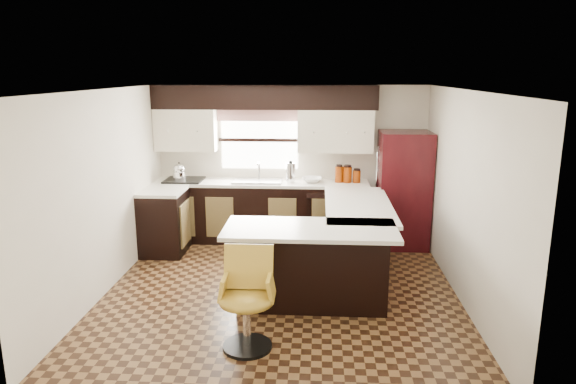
# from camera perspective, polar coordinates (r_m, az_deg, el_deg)

# --- Properties ---
(floor) EXTENTS (4.40, 4.40, 0.00)m
(floor) POSITION_cam_1_polar(r_m,az_deg,el_deg) (6.36, -0.77, -10.87)
(floor) COLOR #49301A
(floor) RESTS_ON ground
(ceiling) EXTENTS (4.40, 4.40, 0.00)m
(ceiling) POSITION_cam_1_polar(r_m,az_deg,el_deg) (5.81, -0.84, 11.28)
(ceiling) COLOR silver
(ceiling) RESTS_ON wall_back
(wall_back) EXTENTS (4.40, 0.00, 4.40)m
(wall_back) POSITION_cam_1_polar(r_m,az_deg,el_deg) (8.12, 0.37, 3.34)
(wall_back) COLOR beige
(wall_back) RESTS_ON floor
(wall_front) EXTENTS (4.40, 0.00, 4.40)m
(wall_front) POSITION_cam_1_polar(r_m,az_deg,el_deg) (3.88, -3.27, -7.96)
(wall_front) COLOR beige
(wall_front) RESTS_ON floor
(wall_left) EXTENTS (0.00, 4.40, 4.40)m
(wall_left) POSITION_cam_1_polar(r_m,az_deg,el_deg) (6.48, -19.67, -0.02)
(wall_left) COLOR beige
(wall_left) RESTS_ON floor
(wall_right) EXTENTS (0.00, 4.40, 4.40)m
(wall_right) POSITION_cam_1_polar(r_m,az_deg,el_deg) (6.18, 19.00, -0.57)
(wall_right) COLOR beige
(wall_right) RESTS_ON floor
(base_cab_back) EXTENTS (3.30, 0.60, 0.90)m
(base_cab_back) POSITION_cam_1_polar(r_m,az_deg,el_deg) (8.03, -2.96, -2.27)
(base_cab_back) COLOR black
(base_cab_back) RESTS_ON floor
(base_cab_left) EXTENTS (0.60, 0.70, 0.90)m
(base_cab_left) POSITION_cam_1_polar(r_m,az_deg,el_deg) (7.69, -13.57, -3.34)
(base_cab_left) COLOR black
(base_cab_left) RESTS_ON floor
(counter_back) EXTENTS (3.30, 0.60, 0.04)m
(counter_back) POSITION_cam_1_polar(r_m,az_deg,el_deg) (7.92, -3.00, 1.02)
(counter_back) COLOR silver
(counter_back) RESTS_ON base_cab_back
(counter_left) EXTENTS (0.60, 0.70, 0.04)m
(counter_left) POSITION_cam_1_polar(r_m,az_deg,el_deg) (7.58, -13.77, 0.08)
(counter_left) COLOR silver
(counter_left) RESTS_ON base_cab_left
(soffit) EXTENTS (3.40, 0.35, 0.36)m
(soffit) POSITION_cam_1_polar(r_m,az_deg,el_deg) (7.87, -2.65, 10.48)
(soffit) COLOR black
(soffit) RESTS_ON wall_back
(upper_cab_left) EXTENTS (0.94, 0.35, 0.64)m
(upper_cab_left) POSITION_cam_1_polar(r_m,az_deg,el_deg) (8.13, -11.25, 6.80)
(upper_cab_left) COLOR beige
(upper_cab_left) RESTS_ON wall_back
(upper_cab_right) EXTENTS (1.14, 0.35, 0.64)m
(upper_cab_right) POSITION_cam_1_polar(r_m,az_deg,el_deg) (7.87, 5.29, 6.79)
(upper_cab_right) COLOR beige
(upper_cab_right) RESTS_ON wall_back
(window_pane) EXTENTS (1.20, 0.02, 0.90)m
(window_pane) POSITION_cam_1_polar(r_m,az_deg,el_deg) (8.09, -3.19, 5.79)
(window_pane) COLOR white
(window_pane) RESTS_ON wall_back
(valance) EXTENTS (1.30, 0.06, 0.18)m
(valance) POSITION_cam_1_polar(r_m,az_deg,el_deg) (8.01, -3.26, 8.52)
(valance) COLOR #D19B93
(valance) RESTS_ON wall_back
(sink) EXTENTS (0.75, 0.45, 0.03)m
(sink) POSITION_cam_1_polar(r_m,az_deg,el_deg) (7.90, -3.39, 1.26)
(sink) COLOR #B2B2B7
(sink) RESTS_ON counter_back
(dishwasher) EXTENTS (0.58, 0.03, 0.78)m
(dishwasher) POSITION_cam_1_polar(r_m,az_deg,el_deg) (7.72, 4.21, -3.11)
(dishwasher) COLOR black
(dishwasher) RESTS_ON floor
(cooktop) EXTENTS (0.58, 0.50, 0.02)m
(cooktop) POSITION_cam_1_polar(r_m,az_deg,el_deg) (8.12, -11.47, 1.32)
(cooktop) COLOR black
(cooktop) RESTS_ON counter_back
(peninsula_long) EXTENTS (0.60, 1.95, 0.90)m
(peninsula_long) POSITION_cam_1_polar(r_m,az_deg,el_deg) (6.78, 7.26, -5.34)
(peninsula_long) COLOR black
(peninsula_long) RESTS_ON floor
(peninsula_return) EXTENTS (1.65, 0.60, 0.90)m
(peninsula_return) POSITION_cam_1_polar(r_m,az_deg,el_deg) (5.85, 2.67, -8.33)
(peninsula_return) COLOR black
(peninsula_return) RESTS_ON floor
(counter_pen_long) EXTENTS (0.84, 1.95, 0.04)m
(counter_pen_long) POSITION_cam_1_polar(r_m,az_deg,el_deg) (6.65, 7.81, -1.48)
(counter_pen_long) COLOR silver
(counter_pen_long) RESTS_ON peninsula_long
(counter_pen_return) EXTENTS (1.89, 0.84, 0.04)m
(counter_pen_return) POSITION_cam_1_polar(r_m,az_deg,el_deg) (5.61, 2.50, -4.17)
(counter_pen_return) COLOR silver
(counter_pen_return) RESTS_ON peninsula_return
(refrigerator) EXTENTS (0.75, 0.72, 1.74)m
(refrigerator) POSITION_cam_1_polar(r_m,az_deg,el_deg) (7.89, 12.68, 0.27)
(refrigerator) COLOR #35080D
(refrigerator) RESTS_ON floor
(bar_chair) EXTENTS (0.53, 0.53, 0.98)m
(bar_chair) POSITION_cam_1_polar(r_m,az_deg,el_deg) (4.97, -4.63, -11.98)
(bar_chair) COLOR gold
(bar_chair) RESTS_ON floor
(kettle) EXTENTS (0.20, 0.20, 0.27)m
(kettle) POSITION_cam_1_polar(r_m,az_deg,el_deg) (8.11, -11.99, 2.34)
(kettle) COLOR silver
(kettle) RESTS_ON cooktop
(percolator) EXTENTS (0.14, 0.14, 0.29)m
(percolator) POSITION_cam_1_polar(r_m,az_deg,el_deg) (7.85, 0.28, 2.18)
(percolator) COLOR silver
(percolator) RESTS_ON counter_back
(mixing_bowl) EXTENTS (0.31, 0.31, 0.07)m
(mixing_bowl) POSITION_cam_1_polar(r_m,az_deg,el_deg) (7.86, 2.67, 1.37)
(mixing_bowl) COLOR white
(mixing_bowl) RESTS_ON counter_back
(canister_large) EXTENTS (0.12, 0.12, 0.24)m
(canister_large) POSITION_cam_1_polar(r_m,az_deg,el_deg) (7.87, 5.68, 1.96)
(canister_large) COLOR #782904
(canister_large) RESTS_ON counter_back
(canister_med) EXTENTS (0.14, 0.14, 0.24)m
(canister_med) POSITION_cam_1_polar(r_m,az_deg,el_deg) (7.87, 6.61, 1.92)
(canister_med) COLOR #782904
(canister_med) RESTS_ON counter_back
(canister_small) EXTENTS (0.12, 0.12, 0.18)m
(canister_small) POSITION_cam_1_polar(r_m,az_deg,el_deg) (7.89, 7.64, 1.72)
(canister_small) COLOR #782904
(canister_small) RESTS_ON counter_back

